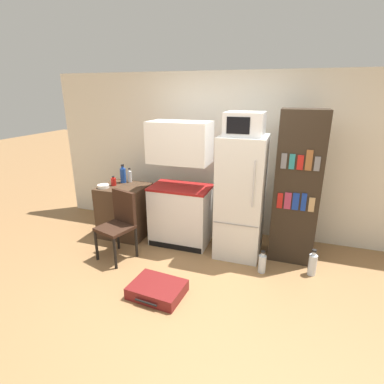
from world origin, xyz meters
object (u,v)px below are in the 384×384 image
Objects in this scene: microwave at (245,124)px; water_bottle_front at (262,263)px; bottle_ketchup_red at (113,182)px; bottle_blue_soda at (123,175)px; kitchen_hutch at (180,190)px; chair at (120,219)px; water_bottle_middle at (312,264)px; bottle_clear_short at (130,176)px; bookshelf at (297,188)px; refrigerator at (241,197)px; bowl at (103,186)px; suitcase_large_flat at (157,289)px; side_table at (125,210)px.

microwave reaches higher than water_bottle_front.
bottle_blue_soda is (0.06, 0.18, 0.06)m from bottle_ketchup_red.
chair is (-0.62, -0.63, -0.27)m from kitchen_hutch.
chair is 2.48m from water_bottle_middle.
bottle_clear_short is at bearing 126.60° from chair.
refrigerator is at bearing -171.06° from bookshelf.
bowl is (-2.67, -0.27, -0.16)m from bookshelf.
water_bottle_front is at bearing -9.44° from bottle_ketchup_red.
water_bottle_front is 0.86× the size of water_bottle_middle.
water_bottle_front is (1.04, 0.81, 0.06)m from suitcase_large_flat.
chair is at bearing -39.74° from bowl.
chair is (0.37, -0.75, -0.37)m from bottle_blue_soda.
suitcase_large_flat is at bearing -149.57° from water_bottle_middle.
water_bottle_middle is (0.95, -0.25, -1.61)m from microwave.
bottle_blue_soda is (-0.09, 0.16, 0.51)m from side_table.
suitcase_large_flat is at bearing -20.49° from chair.
refrigerator is 7.40× the size of bottle_clear_short.
side_table is at bearing 6.38° from bottle_ketchup_red.
water_bottle_middle is (2.72, -0.48, -0.73)m from bottle_clear_short.
water_bottle_middle is (2.80, -0.42, -0.76)m from bottle_blue_soda.
microwave is 1.59× the size of water_bottle_front.
bottle_blue_soda reaches higher than suitcase_large_flat.
bottle_clear_short is at bearing 169.93° from water_bottle_middle.
kitchen_hutch is at bearing 160.52° from water_bottle_front.
microwave is at bearing -7.35° from bottle_clear_short.
water_bottle_front is at bearing 22.91° from chair.
kitchen_hutch is 1.05m from bottle_ketchup_red.
water_bottle_front is at bearing -121.65° from bookshelf.
bowl is 0.58× the size of water_bottle_front.
kitchen_hutch reaches higher than bottle_blue_soda.
chair is 3.10× the size of water_bottle_front.
bookshelf is 2.59m from bottle_ketchup_red.
side_table is at bearing 132.33° from chair.
side_table is at bearing -86.90° from bottle_clear_short.
bottle_ketchup_red is at bearing -179.48° from refrigerator.
bottle_blue_soda is 0.32× the size of chair.
refrigerator is at bearing -7.30° from bottle_clear_short.
side_table is 0.53m from bottle_clear_short.
bookshelf is 2.14× the size of chair.
bottle_ketchup_red is 0.28m from bottle_clear_short.
bottle_clear_short is at bearing 132.44° from suitcase_large_flat.
bookshelf is at bearing 5.85° from bowl.
bottle_clear_short is (-0.91, 0.19, 0.08)m from kitchen_hutch.
side_table is 2.73m from water_bottle_middle.
suitcase_large_flat is at bearing -52.49° from bottle_clear_short.
kitchen_hutch is at bearing -11.70° from bottle_clear_short.
bookshelf is 2.09m from suitcase_large_flat.
bookshelf is 6.64× the size of water_bottle_front.
suitcase_large_flat is at bearing -38.28° from bowl.
bookshelf is (0.68, 0.11, 0.16)m from refrigerator.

